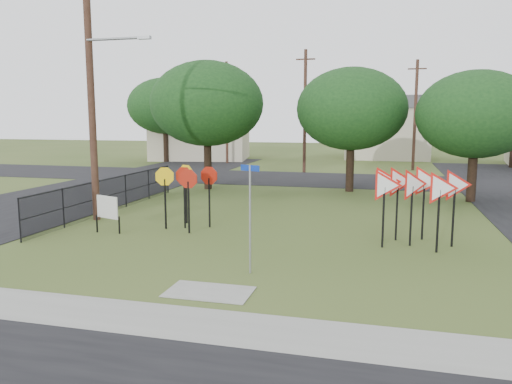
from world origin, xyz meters
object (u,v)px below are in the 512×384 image
(street_name_sign, at_px, (250,212))
(info_board, at_px, (107,208))
(yield_sign_cluster, at_px, (414,188))
(stop_sign_cluster, at_px, (187,182))

(street_name_sign, height_order, info_board, street_name_sign)
(street_name_sign, distance_m, yield_sign_cluster, 6.00)
(street_name_sign, relative_size, info_board, 2.15)
(yield_sign_cluster, relative_size, info_board, 2.41)
(street_name_sign, xyz_separation_m, info_board, (-6.12, 3.21, -0.76))
(yield_sign_cluster, bearing_deg, info_board, -174.44)
(street_name_sign, xyz_separation_m, yield_sign_cluster, (4.26, 4.22, 0.21))
(stop_sign_cluster, bearing_deg, street_name_sign, -51.69)
(info_board, bearing_deg, street_name_sign, -27.67)
(stop_sign_cluster, relative_size, yield_sign_cluster, 0.72)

